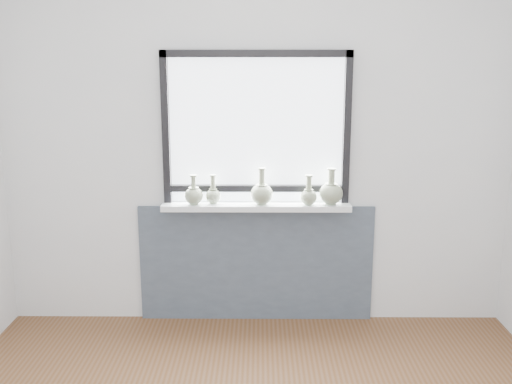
{
  "coord_description": "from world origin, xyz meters",
  "views": [
    {
      "loc": [
        0.03,
        -2.17,
        1.86
      ],
      "look_at": [
        0.0,
        1.55,
        1.02
      ],
      "focal_mm": 40.0,
      "sensor_mm": 36.0,
      "label": 1
    }
  ],
  "objects_px": {
    "vase_a": "(194,195)",
    "vase_e": "(331,192)",
    "windowsill": "(256,206)",
    "vase_b": "(213,194)",
    "vase_c": "(262,193)",
    "vase_d": "(309,195)"
  },
  "relations": [
    {
      "from": "windowsill",
      "to": "vase_e",
      "type": "xyz_separation_m",
      "value": [
        0.52,
        -0.01,
        0.11
      ]
    },
    {
      "from": "windowsill",
      "to": "vase_b",
      "type": "height_order",
      "value": "vase_b"
    },
    {
      "from": "vase_b",
      "to": "vase_e",
      "type": "bearing_deg",
      "value": -1.42
    },
    {
      "from": "vase_c",
      "to": "vase_d",
      "type": "height_order",
      "value": "vase_c"
    },
    {
      "from": "vase_a",
      "to": "vase_e",
      "type": "relative_size",
      "value": 0.82
    },
    {
      "from": "windowsill",
      "to": "vase_d",
      "type": "bearing_deg",
      "value": -4.48
    },
    {
      "from": "vase_c",
      "to": "vase_e",
      "type": "height_order",
      "value": "vase_c"
    },
    {
      "from": "windowsill",
      "to": "vase_b",
      "type": "xyz_separation_m",
      "value": [
        -0.3,
        0.01,
        0.08
      ]
    },
    {
      "from": "windowsill",
      "to": "vase_b",
      "type": "relative_size",
      "value": 6.45
    },
    {
      "from": "vase_b",
      "to": "vase_e",
      "type": "relative_size",
      "value": 0.8
    },
    {
      "from": "vase_d",
      "to": "vase_e",
      "type": "bearing_deg",
      "value": 6.07
    },
    {
      "from": "vase_a",
      "to": "vase_e",
      "type": "xyz_separation_m",
      "value": [
        0.96,
        0.01,
        0.02
      ]
    },
    {
      "from": "windowsill",
      "to": "vase_a",
      "type": "distance_m",
      "value": 0.44
    },
    {
      "from": "vase_a",
      "to": "vase_d",
      "type": "xyz_separation_m",
      "value": [
        0.8,
        -0.01,
        -0.0
      ]
    },
    {
      "from": "vase_b",
      "to": "vase_c",
      "type": "xyz_separation_m",
      "value": [
        0.34,
        -0.03,
        0.02
      ]
    },
    {
      "from": "vase_e",
      "to": "vase_b",
      "type": "bearing_deg",
      "value": 178.58
    },
    {
      "from": "windowsill",
      "to": "vase_e",
      "type": "relative_size",
      "value": 5.18
    },
    {
      "from": "vase_a",
      "to": "vase_b",
      "type": "height_order",
      "value": "vase_a"
    },
    {
      "from": "vase_a",
      "to": "vase_b",
      "type": "relative_size",
      "value": 1.02
    },
    {
      "from": "vase_a",
      "to": "vase_b",
      "type": "xyz_separation_m",
      "value": [
        0.13,
        0.03,
        -0.01
      ]
    },
    {
      "from": "vase_a",
      "to": "vase_c",
      "type": "bearing_deg",
      "value": 0.38
    },
    {
      "from": "windowsill",
      "to": "vase_e",
      "type": "bearing_deg",
      "value": -1.31
    }
  ]
}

